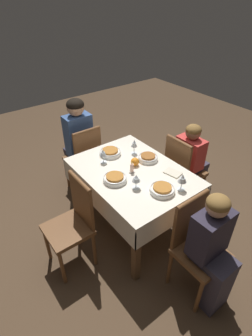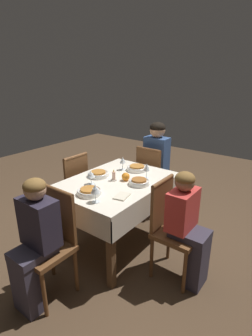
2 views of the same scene
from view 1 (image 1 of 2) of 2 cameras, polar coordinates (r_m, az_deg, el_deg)
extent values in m
plane|color=#4C3826|center=(2.96, 1.20, -12.28)|extent=(8.00, 8.00, 0.00)
cube|color=silver|center=(2.48, 1.40, -0.97)|extent=(1.17, 0.86, 0.04)
cube|color=silver|center=(2.79, 8.26, 0.20)|extent=(1.17, 0.01, 0.20)
cube|color=silver|center=(2.37, -6.82, -6.91)|extent=(1.17, 0.01, 0.20)
cube|color=silver|center=(2.24, 10.76, -10.37)|extent=(0.01, 0.86, 0.20)
cube|color=silver|center=(2.94, -5.67, 2.49)|extent=(0.01, 0.86, 0.20)
cube|color=brown|center=(2.65, 14.59, -9.85)|extent=(0.06, 0.06, 0.70)
cube|color=brown|center=(3.21, 0.65, 0.31)|extent=(0.06, 0.06, 0.70)
cube|color=brown|center=(2.29, 2.23, -17.90)|extent=(0.06, 0.06, 0.70)
cube|color=brown|center=(2.91, -10.69, -4.57)|extent=(0.06, 0.06, 0.70)
cube|color=brown|center=(3.23, -9.45, 1.80)|extent=(0.37, 0.37, 0.04)
cube|color=brown|center=(2.98, -8.29, 4.22)|extent=(0.03, 0.34, 0.44)
cylinder|color=brown|center=(2.87, -8.65, 7.95)|extent=(0.04, 0.33, 0.04)
cylinder|color=brown|center=(3.53, -8.13, 0.72)|extent=(0.03, 0.03, 0.41)
cylinder|color=brown|center=(3.42, -12.68, -1.08)|extent=(0.03, 0.03, 0.41)
cylinder|color=brown|center=(3.31, -5.36, -1.73)|extent=(0.03, 0.03, 0.41)
cylinder|color=brown|center=(3.19, -10.15, -3.76)|extent=(0.03, 0.03, 0.41)
cube|color=brown|center=(3.05, 12.75, -0.93)|extent=(0.37, 0.37, 0.04)
cube|color=brown|center=(2.80, 11.06, 1.78)|extent=(0.34, 0.03, 0.44)
cylinder|color=brown|center=(2.69, 11.57, 5.65)|extent=(0.33, 0.04, 0.04)
cylinder|color=brown|center=(3.21, 16.21, -4.48)|extent=(0.03, 0.03, 0.41)
cylinder|color=brown|center=(3.36, 12.09, -1.81)|extent=(0.03, 0.03, 0.41)
cylinder|color=brown|center=(3.01, 12.41, -6.88)|extent=(0.03, 0.03, 0.41)
cylinder|color=brown|center=(3.16, 8.21, -3.91)|extent=(0.03, 0.03, 0.41)
cube|color=brown|center=(2.25, 15.96, -17.65)|extent=(0.37, 0.37, 0.04)
cube|color=brown|center=(2.14, 13.47, -11.09)|extent=(0.03, 0.34, 0.44)
cylinder|color=brown|center=(1.99, 14.31, -6.72)|extent=(0.04, 0.33, 0.04)
cylinder|color=brown|center=(2.31, 15.55, -25.45)|extent=(0.03, 0.03, 0.41)
cylinder|color=brown|center=(2.48, 20.53, -20.91)|extent=(0.03, 0.03, 0.41)
cylinder|color=brown|center=(2.40, 9.44, -20.69)|extent=(0.03, 0.03, 0.41)
cylinder|color=brown|center=(2.56, 14.66, -16.78)|extent=(0.03, 0.03, 0.41)
cube|color=brown|center=(2.39, -12.64, -13.00)|extent=(0.37, 0.37, 0.04)
cube|color=brown|center=(2.27, -9.59, -7.20)|extent=(0.34, 0.03, 0.44)
cylinder|color=brown|center=(2.13, -10.15, -2.85)|extent=(0.33, 0.04, 0.04)
cylinder|color=brown|center=(2.63, -16.77, -15.52)|extent=(0.03, 0.03, 0.41)
cylinder|color=brown|center=(2.44, -13.68, -20.37)|extent=(0.03, 0.03, 0.41)
cylinder|color=brown|center=(2.69, -10.51, -12.75)|extent=(0.03, 0.03, 0.41)
cylinder|color=brown|center=(2.51, -6.92, -17.16)|extent=(0.03, 0.03, 0.41)
cube|color=#383342|center=(3.49, -10.71, 0.40)|extent=(0.14, 0.22, 0.45)
cube|color=#383342|center=(3.29, -10.49, 3.38)|extent=(0.31, 0.24, 0.06)
cube|color=#38568E|center=(3.09, -10.27, 7.06)|extent=(0.18, 0.30, 0.49)
sphere|color=tan|center=(2.95, -10.95, 12.80)|extent=(0.19, 0.19, 0.19)
ellipsoid|color=black|center=(2.94, -11.02, 13.40)|extent=(0.19, 0.19, 0.13)
cube|color=#383342|center=(3.30, 14.60, -2.58)|extent=(0.23, 0.14, 0.45)
cube|color=#383342|center=(3.09, 14.27, 0.57)|extent=(0.24, 0.31, 0.06)
cube|color=red|center=(2.93, 13.74, 3.26)|extent=(0.30, 0.18, 0.34)
sphere|color=#9E7051|center=(2.81, 14.43, 7.55)|extent=(0.16, 0.16, 0.16)
ellipsoid|color=brown|center=(2.80, 14.52, 8.06)|extent=(0.16, 0.16, 0.11)
cube|color=#383342|center=(2.37, 19.07, -23.42)|extent=(0.14, 0.22, 0.45)
cube|color=#383342|center=(2.18, 18.55, -18.53)|extent=(0.31, 0.24, 0.06)
cube|color=#282333|center=(2.04, 17.79, -13.43)|extent=(0.18, 0.30, 0.38)
sphere|color=tan|center=(1.86, 19.25, -7.91)|extent=(0.16, 0.16, 0.16)
ellipsoid|color=brown|center=(1.84, 19.41, -7.27)|extent=(0.16, 0.16, 0.11)
cylinder|color=white|center=(2.71, -3.45, 3.32)|extent=(0.22, 0.22, 0.04)
torus|color=white|center=(2.70, -3.46, 3.72)|extent=(0.22, 0.22, 0.01)
cylinder|color=#B2702D|center=(2.70, -3.47, 3.82)|extent=(0.16, 0.16, 0.02)
cylinder|color=white|center=(2.60, -4.93, 1.30)|extent=(0.07, 0.07, 0.00)
cylinder|color=white|center=(2.58, -4.98, 2.05)|extent=(0.01, 0.01, 0.08)
cone|color=white|center=(2.54, -5.06, 3.40)|extent=(0.06, 0.06, 0.06)
cylinder|color=white|center=(2.55, -5.04, 3.15)|extent=(0.04, 0.04, 0.03)
cylinder|color=white|center=(2.63, 4.79, 2.12)|extent=(0.20, 0.20, 0.04)
torus|color=white|center=(2.61, 4.81, 2.52)|extent=(0.19, 0.19, 0.01)
cylinder|color=#995B28|center=(2.61, 4.82, 2.63)|extent=(0.14, 0.14, 0.02)
cylinder|color=white|center=(2.73, 1.75, 3.27)|extent=(0.06, 0.06, 0.00)
cylinder|color=white|center=(2.71, 1.77, 4.02)|extent=(0.01, 0.01, 0.08)
cone|color=white|center=(2.67, 1.80, 5.46)|extent=(0.06, 0.06, 0.08)
cylinder|color=white|center=(2.68, 1.79, 5.17)|extent=(0.04, 0.04, 0.03)
cylinder|color=white|center=(2.24, 7.87, -4.78)|extent=(0.22, 0.22, 0.04)
torus|color=white|center=(2.23, 7.92, -4.34)|extent=(0.21, 0.21, 0.01)
cylinder|color=#B2702D|center=(2.22, 7.93, -4.22)|extent=(0.16, 0.16, 0.02)
cylinder|color=white|center=(2.30, 11.83, -4.54)|extent=(0.07, 0.07, 0.00)
cylinder|color=white|center=(2.27, 11.96, -3.71)|extent=(0.01, 0.01, 0.08)
cone|color=white|center=(2.23, 12.19, -2.15)|extent=(0.08, 0.08, 0.07)
cylinder|color=white|center=(2.24, 12.15, -2.45)|extent=(0.05, 0.05, 0.03)
cylinder|color=white|center=(2.34, -2.43, -2.42)|extent=(0.22, 0.22, 0.04)
torus|color=white|center=(2.33, -2.44, -1.99)|extent=(0.21, 0.21, 0.01)
cylinder|color=#B2702D|center=(2.32, -2.45, -1.87)|extent=(0.16, 0.16, 0.02)
cylinder|color=white|center=(2.27, 2.17, -4.29)|extent=(0.07, 0.07, 0.00)
cylinder|color=white|center=(2.25, 2.19, -3.54)|extent=(0.01, 0.01, 0.07)
cone|color=white|center=(2.21, 2.23, -2.18)|extent=(0.08, 0.08, 0.06)
cylinder|color=white|center=(2.21, 2.22, -2.44)|extent=(0.05, 0.05, 0.03)
cylinder|color=beige|center=(2.45, 1.27, -0.81)|extent=(0.06, 0.06, 0.01)
cylinder|color=beige|center=(2.42, 1.29, 0.06)|extent=(0.03, 0.03, 0.08)
ellipsoid|color=#F9C64C|center=(2.40, 1.30, 1.08)|extent=(0.01, 0.01, 0.03)
sphere|color=orange|center=(2.53, 1.96, 1.38)|extent=(0.08, 0.08, 0.08)
cube|color=beige|center=(2.47, 10.14, -1.02)|extent=(0.17, 0.13, 0.01)
camera|label=2|loc=(2.85, 59.50, 9.52)|focal=28.00mm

